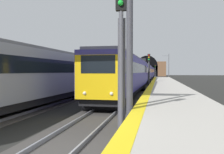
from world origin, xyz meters
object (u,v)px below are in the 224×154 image
at_px(catenary_mast_near, 169,66).
at_px(overhead_signal_gantry, 32,7).
at_px(railway_signal_mid, 149,68).
at_px(railway_signal_far, 155,70).
at_px(train_main_approaching, 144,72).
at_px(railway_signal_near, 121,45).
at_px(train_adjacent_platform, 101,73).

bearing_deg(catenary_mast_near, overhead_signal_gantry, 172.70).
bearing_deg(railway_signal_mid, railway_signal_far, -180.00).
relative_size(train_main_approaching, catenary_mast_near, 10.53).
relative_size(railway_signal_near, overhead_signal_gantry, 0.63).
bearing_deg(railway_signal_far, train_adjacent_platform, -5.70).
height_order(railway_signal_near, overhead_signal_gantry, overhead_signal_gantry).
xyz_separation_m(railway_signal_mid, catenary_mast_near, (43.42, -4.45, 1.08)).
xyz_separation_m(train_main_approaching, railway_signal_mid, (-20.05, -1.79, 0.77)).
distance_m(train_main_approaching, railway_signal_far, 47.01).
bearing_deg(catenary_mast_near, railway_signal_mid, 174.14).
bearing_deg(overhead_signal_gantry, railway_signal_near, -108.25).
xyz_separation_m(train_main_approaching, train_adjacent_platform, (-20.96, 4.99, 0.05)).
bearing_deg(overhead_signal_gantry, catenary_mast_near, -7.30).
height_order(railway_signal_near, railway_signal_far, railway_signal_near).
bearing_deg(railway_signal_near, overhead_signal_gantry, -108.25).
xyz_separation_m(train_main_approaching, railway_signal_near, (-46.18, -1.79, 1.20)).
height_order(railway_signal_far, overhead_signal_gantry, overhead_signal_gantry).
xyz_separation_m(railway_signal_mid, overhead_signal_gantry, (-24.71, 4.28, 2.37)).
bearing_deg(train_adjacent_platform, railway_signal_far, 175.81).
bearing_deg(railway_signal_near, train_adjacent_platform, -164.96).
height_order(railway_signal_near, catenary_mast_near, catenary_mast_near).
xyz_separation_m(railway_signal_near, railway_signal_far, (93.15, 0.00, -0.26)).
relative_size(railway_signal_near, railway_signal_far, 1.09).
bearing_deg(railway_signal_mid, train_adjacent_platform, -82.40).
xyz_separation_m(railway_signal_near, catenary_mast_near, (69.55, -4.45, 0.65)).
bearing_deg(train_adjacent_platform, railway_signal_near, 16.54).
distance_m(train_main_approaching, railway_signal_mid, 20.15).
distance_m(railway_signal_near, railway_signal_far, 93.15).
bearing_deg(railway_signal_far, overhead_signal_gantry, -2.67).
bearing_deg(railway_signal_mid, overhead_signal_gantry, -9.83).
relative_size(train_adjacent_platform, catenary_mast_near, 7.51).
distance_m(railway_signal_mid, overhead_signal_gantry, 25.19).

